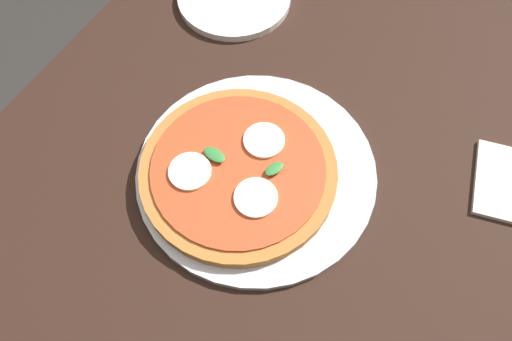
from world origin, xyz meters
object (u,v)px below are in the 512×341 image
Objects in this scene: serving_tray at (256,172)px; napkin at (505,183)px; pizza at (238,171)px; dining_table at (265,206)px.

serving_tray is 0.38m from napkin.
napkin is at bearing -62.31° from pizza.
pizza is (-0.02, 0.02, 0.02)m from serving_tray.
dining_table is at bearing -87.78° from serving_tray.
dining_table is 5.02× the size of pizza.
pizza reaches higher than dining_table.
serving_tray is at bearing 116.48° from napkin.
napkin is (0.17, -0.32, 0.11)m from dining_table.
pizza is 2.27× the size of napkin.
dining_table is 4.06× the size of serving_tray.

